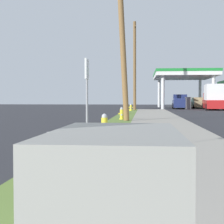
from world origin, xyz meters
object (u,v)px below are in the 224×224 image
(fire_hydrant_nearest, at_px, (49,159))
(utility_pole_background, at_px, (135,65))
(truck_navy_on_apron, at_px, (180,102))
(fire_hydrant_fifth, at_px, (131,108))
(street_sign_post, at_px, (87,87))
(fire_hydrant_second, at_px, (104,126))
(fire_hydrant_fourth, at_px, (127,110))
(car_teal_by_near_pump, at_px, (191,103))
(truck_red_at_forecourt, at_px, (213,98))
(utility_pole_midground, at_px, (122,30))
(fire_hydrant_third, at_px, (122,114))
(car_tan_by_far_pump, at_px, (198,103))

(fire_hydrant_nearest, relative_size, utility_pole_background, 0.08)
(truck_navy_on_apron, bearing_deg, fire_hydrant_fifth, -117.68)
(fire_hydrant_fifth, bearing_deg, street_sign_post, -89.85)
(fire_hydrant_second, height_order, utility_pole_background, utility_pole_background)
(fire_hydrant_fourth, xyz_separation_m, truck_navy_on_apron, (6.41, 18.88, 0.47))
(car_teal_by_near_pump, bearing_deg, utility_pole_background, -117.79)
(car_teal_by_near_pump, distance_m, truck_red_at_forecourt, 11.19)
(street_sign_post, bearing_deg, utility_pole_background, 89.53)
(utility_pole_midground, relative_size, truck_navy_on_apron, 1.86)
(fire_hydrant_third, xyz_separation_m, street_sign_post, (0.07, -13.18, 1.19))
(fire_hydrant_nearest, xyz_separation_m, fire_hydrant_second, (0.11, 6.55, 0.00))
(fire_hydrant_nearest, xyz_separation_m, fire_hydrant_fourth, (0.11, 23.73, 0.00))
(fire_hydrant_fifth, bearing_deg, utility_pole_midground, -89.74)
(street_sign_post, bearing_deg, fire_hydrant_fourth, 90.29)
(fire_hydrant_nearest, bearing_deg, fire_hydrant_third, 89.47)
(utility_pole_background, bearing_deg, truck_navy_on_apron, 57.76)
(fire_hydrant_fourth, relative_size, street_sign_post, 0.35)
(street_sign_post, bearing_deg, fire_hydrant_second, 91.42)
(utility_pole_midground, bearing_deg, fire_hydrant_nearest, -90.86)
(utility_pole_midground, relative_size, car_tan_by_far_pump, 2.24)
(fire_hydrant_fifth, xyz_separation_m, car_teal_by_near_pump, (8.72, 18.49, 0.28))
(fire_hydrant_fifth, xyz_separation_m, utility_pole_background, (0.32, 2.56, 4.68))
(fire_hydrant_second, distance_m, utility_pole_midground, 9.28)
(fire_hydrant_fourth, relative_size, truck_red_at_forecourt, 0.11)
(fire_hydrant_fifth, distance_m, truck_red_at_forecourt, 12.34)
(fire_hydrant_second, relative_size, utility_pole_midground, 0.07)
(fire_hydrant_fourth, xyz_separation_m, street_sign_post, (0.11, -21.44, 1.19))
(utility_pole_midground, bearing_deg, fire_hydrant_second, -90.77)
(utility_pole_background, distance_m, car_tan_by_far_pump, 15.91)
(fire_hydrant_nearest, height_order, utility_pole_midground, utility_pole_midground)
(utility_pole_background, xyz_separation_m, street_sign_post, (-0.25, -30.72, -3.49))
(fire_hydrant_nearest, height_order, fire_hydrant_second, same)
(fire_hydrant_fourth, distance_m, utility_pole_midground, 10.48)
(truck_navy_on_apron, bearing_deg, car_teal_by_near_pump, 69.69)
(fire_hydrant_nearest, distance_m, truck_navy_on_apron, 43.11)
(utility_pole_background, height_order, car_teal_by_near_pump, utility_pole_background)
(car_teal_by_near_pump, bearing_deg, fire_hydrant_third, -104.60)
(fire_hydrant_second, distance_m, car_teal_by_near_pump, 43.29)
(street_sign_post, bearing_deg, utility_pole_midground, 89.99)
(car_tan_by_far_pump, bearing_deg, utility_pole_background, -125.56)
(car_tan_by_far_pump, bearing_deg, fire_hydrant_nearest, -101.63)
(utility_pole_background, bearing_deg, fire_hydrant_fifth, -97.17)
(fire_hydrant_fourth, xyz_separation_m, car_tan_by_far_pump, (9.25, 21.72, 0.28))
(fire_hydrant_third, xyz_separation_m, truck_navy_on_apron, (6.38, 27.14, 0.47))
(car_tan_by_far_pump, bearing_deg, truck_red_at_forecourt, -85.35)
(street_sign_post, bearing_deg, car_teal_by_near_pump, 79.50)
(fire_hydrant_third, xyz_separation_m, car_tan_by_far_pump, (9.21, 29.98, 0.28))
(fire_hydrant_fifth, relative_size, utility_pole_midground, 0.07)
(fire_hydrant_fifth, bearing_deg, fire_hydrant_fourth, -90.32)
(car_teal_by_near_pump, xyz_separation_m, truck_red_at_forecourt, (1.11, -11.11, 0.77))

